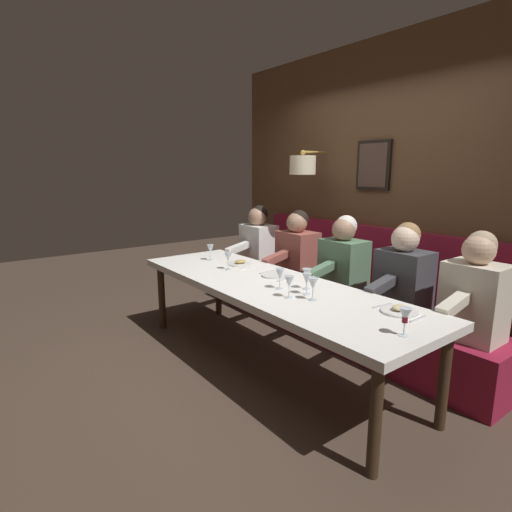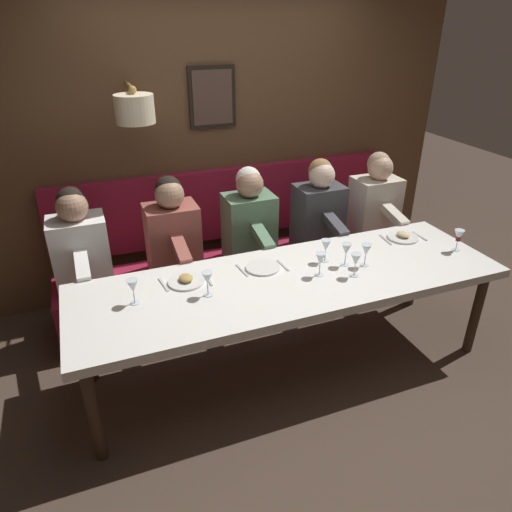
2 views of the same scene
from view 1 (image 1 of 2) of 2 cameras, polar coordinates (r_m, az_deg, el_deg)
name	(u,v)px [view 1 (image 1 of 2)]	position (r m, az deg, el deg)	size (l,w,h in m)	color
ground_plane	(268,366)	(3.64, 1.66, -15.06)	(12.00, 12.00, 0.00)	#423328
dining_table	(268,290)	(3.38, 1.73, -4.73)	(0.90, 2.90, 0.74)	silver
banquette_bench	(339,319)	(4.12, 11.50, -8.57)	(0.52, 3.10, 0.45)	maroon
back_wall_panel	(382,199)	(4.33, 17.13, 7.60)	(0.59, 4.30, 2.90)	brown
diner_nearest	(475,290)	(3.29, 28.28, -4.24)	(0.60, 0.40, 0.79)	beige
diner_near	(403,274)	(3.55, 19.90, -2.39)	(0.60, 0.40, 0.79)	#3D3D42
diner_middle	(343,260)	(3.93, 12.09, -0.61)	(0.60, 0.40, 0.79)	#567A5B
diner_far	(297,250)	(4.36, 5.77, 0.84)	(0.60, 0.40, 0.79)	#934C42
diner_farthest	(258,241)	(4.87, 0.29, 2.09)	(0.60, 0.40, 0.79)	white
place_setting_0	(240,263)	(3.99, -2.20, -1.03)	(0.24, 0.32, 0.05)	silver
place_setting_1	(400,310)	(2.84, 19.43, -7.18)	(0.24, 0.32, 0.05)	silver
place_setting_2	(275,275)	(3.58, 2.72, -2.71)	(0.24, 0.32, 0.01)	silver
wine_glass_0	(307,275)	(3.19, 7.12, -2.59)	(0.07, 0.07, 0.16)	silver
wine_glass_1	(307,279)	(3.05, 7.13, -3.28)	(0.07, 0.07, 0.16)	silver
wine_glass_2	(313,284)	(2.92, 7.97, -3.96)	(0.07, 0.07, 0.16)	silver
wine_glass_3	(289,282)	(2.96, 4.67, -3.68)	(0.07, 0.07, 0.16)	silver
wine_glass_4	(228,257)	(3.79, -3.90, -0.19)	(0.07, 0.07, 0.16)	silver
wine_glass_5	(210,249)	(4.19, -6.39, 0.96)	(0.07, 0.07, 0.16)	silver
wine_glass_6	(405,316)	(2.44, 20.12, -7.91)	(0.07, 0.07, 0.16)	silver
wine_glass_7	(280,274)	(3.17, 3.35, -2.58)	(0.07, 0.07, 0.16)	silver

